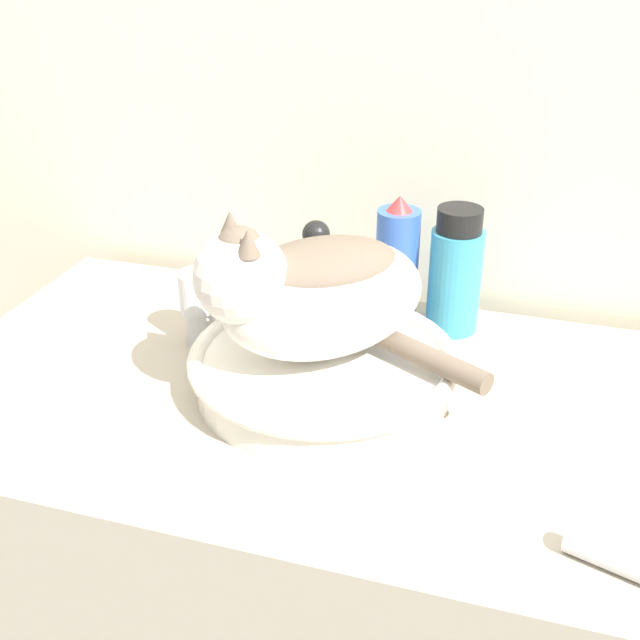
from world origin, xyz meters
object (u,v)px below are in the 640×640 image
Objects in this scene: deodorant_stick at (316,266)px; spray_bottle_trigger at (397,264)px; mouthwash_bottle at (455,273)px; cat at (311,290)px; faucet at (205,303)px.

deodorant_stick is 0.74× the size of spray_bottle_trigger.
mouthwash_bottle reaches higher than deodorant_stick.
cat is at bearing -74.03° from deodorant_stick.
mouthwash_bottle is at bearing -163.13° from cat.
faucet is at bearing -127.88° from deodorant_stick.
deodorant_stick is 0.78× the size of mouthwash_bottle.
deodorant_stick is (0.11, 0.15, 0.01)m from faucet.
cat is 0.24m from spray_bottle_trigger.
mouthwash_bottle is at bearing 0.00° from deodorant_stick.
mouthwash_bottle is (0.21, 0.00, 0.02)m from deodorant_stick.
cat reaches higher than spray_bottle_trigger.
spray_bottle_trigger is (-0.08, 0.00, 0.00)m from mouthwash_bottle.
deodorant_stick is at bearing 70.98° from faucet.
mouthwash_bottle is 0.95× the size of spray_bottle_trigger.
cat is 2.71× the size of faucet.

